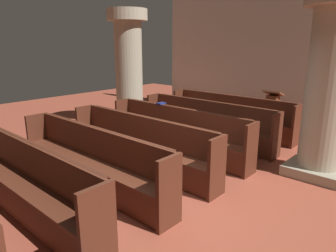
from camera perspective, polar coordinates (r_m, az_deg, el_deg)
ground_plane at (r=5.15m, az=-1.16°, el=-11.61°), size 19.20×19.20×0.00m
back_wall at (r=9.95m, az=24.08°, el=13.46°), size 10.00×0.16×4.50m
pew_row_0 at (r=8.30m, az=11.38°, el=2.27°), size 3.50×0.46×0.97m
pew_row_1 at (r=7.41m, az=7.10°, el=0.92°), size 3.50×0.46×0.97m
pew_row_2 at (r=6.58m, az=1.70°, el=-0.80°), size 3.50×0.47×0.97m
pew_row_3 at (r=5.83m, az=-5.19°, el=-2.97°), size 3.50×0.46×0.97m
pew_row_4 at (r=5.20m, az=-13.97°, el=-5.66°), size 3.50×0.46×0.97m
pew_row_5 at (r=4.73m, az=-24.92°, el=-8.79°), size 3.50×0.47×0.97m
pillar_aisle_side at (r=5.93m, az=27.58°, el=7.06°), size 1.09×1.09×3.18m
pillar_far_side at (r=8.83m, az=-7.24°, el=10.73°), size 1.09×1.09×3.18m
lectern at (r=8.89m, az=18.51°, el=2.22°), size 0.48×0.45×1.08m
hymn_book at (r=7.01m, az=-1.26°, el=4.19°), size 0.13×0.20×0.03m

